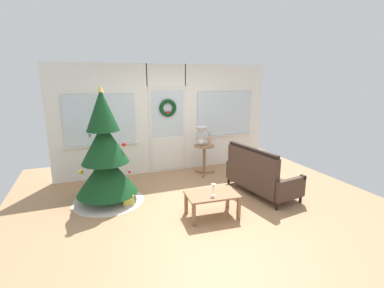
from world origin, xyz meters
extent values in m
plane|color=#AD7F56|center=(0.00, 0.00, 0.00)|extent=(6.76, 6.76, 0.00)
cube|color=white|center=(-1.52, 2.09, 1.27)|extent=(2.15, 0.08, 2.55)
cube|color=white|center=(1.52, 2.09, 1.27)|extent=(2.15, 0.08, 2.55)
cube|color=white|center=(0.00, 2.09, 2.30)|extent=(0.94, 0.08, 0.50)
cube|color=silver|center=(0.00, 2.05, 1.02)|extent=(0.90, 0.05, 2.05)
cube|color=white|center=(0.00, 2.03, 0.45)|extent=(0.78, 0.02, 0.80)
cube|color=silver|center=(0.00, 2.03, 1.40)|extent=(0.78, 0.01, 1.10)
cube|color=silver|center=(-1.52, 2.03, 1.35)|extent=(1.50, 0.01, 1.10)
cube|color=silver|center=(1.52, 2.03, 1.35)|extent=(1.50, 0.01, 1.10)
cube|color=silver|center=(-1.52, 2.02, 0.78)|extent=(1.59, 0.06, 0.03)
cube|color=silver|center=(1.52, 2.02, 0.78)|extent=(1.59, 0.06, 0.03)
torus|color=#123B1B|center=(0.00, 1.99, 1.55)|extent=(0.41, 0.09, 0.41)
cube|color=red|center=(0.00, 1.97, 1.42)|extent=(0.10, 0.02, 0.10)
cylinder|color=#4C331E|center=(-1.54, 0.75, 0.13)|extent=(0.10, 0.10, 0.26)
cone|color=beige|center=(-1.54, 0.75, 0.05)|extent=(1.30, 1.30, 0.10)
cone|color=#14421E|center=(-1.54, 0.75, 0.53)|extent=(1.10, 1.10, 0.73)
cone|color=#14421E|center=(-1.54, 0.75, 1.12)|extent=(0.84, 0.84, 0.73)
cone|color=#14421E|center=(-1.54, 0.75, 1.70)|extent=(0.57, 0.57, 0.73)
cone|color=#E0BC4C|center=(-1.54, 0.75, 2.06)|extent=(0.12, 0.12, 0.12)
sphere|color=red|center=(-1.13, 0.76, 0.51)|extent=(0.05, 0.05, 0.05)
sphere|color=gold|center=(-1.98, 0.86, 0.59)|extent=(0.08, 0.08, 0.08)
sphere|color=silver|center=(-1.79, 0.86, 1.24)|extent=(0.07, 0.07, 0.07)
sphere|color=#264CB2|center=(-1.50, 1.10, 0.80)|extent=(0.07, 0.07, 0.07)
sphere|color=red|center=(-1.21, 0.70, 1.07)|extent=(0.07, 0.07, 0.07)
sphere|color=gold|center=(-1.59, 1.03, 1.22)|extent=(0.06, 0.06, 0.06)
cylinder|color=black|center=(1.75, -0.59, 0.07)|extent=(0.05, 0.05, 0.14)
cylinder|color=black|center=(1.55, 0.78, 0.07)|extent=(0.05, 0.05, 0.14)
cylinder|color=black|center=(1.16, -0.68, 0.07)|extent=(0.05, 0.05, 0.14)
cylinder|color=black|center=(0.96, 0.70, 0.07)|extent=(0.05, 0.05, 0.14)
cube|color=#473328|center=(1.35, 0.05, 0.21)|extent=(0.90, 1.42, 0.14)
cube|color=#473328|center=(1.06, 0.01, 0.59)|extent=(0.31, 1.33, 0.62)
cube|color=black|center=(1.06, 0.01, 0.93)|extent=(0.27, 1.30, 0.06)
cube|color=#473328|center=(1.45, -0.65, 0.33)|extent=(0.67, 0.18, 0.38)
cylinder|color=black|center=(1.74, -0.61, 0.50)|extent=(0.10, 0.10, 0.09)
cube|color=#473328|center=(1.25, 0.76, 0.33)|extent=(0.67, 0.18, 0.38)
cylinder|color=black|center=(1.54, 0.80, 0.50)|extent=(0.10, 0.10, 0.09)
cylinder|color=#8E6642|center=(0.72, 1.49, 0.69)|extent=(0.48, 0.48, 0.02)
cylinder|color=#8E6642|center=(0.72, 1.49, 0.34)|extent=(0.07, 0.07, 0.68)
cube|color=#8E6642|center=(0.88, 1.49, 0.02)|extent=(0.20, 0.05, 0.04)
cube|color=#8E6642|center=(0.64, 1.62, 0.02)|extent=(0.14, 0.20, 0.04)
cube|color=#8E6642|center=(0.64, 1.35, 0.02)|extent=(0.14, 0.20, 0.04)
sphere|color=silver|center=(0.66, 1.53, 0.78)|extent=(0.16, 0.16, 0.16)
cylinder|color=silver|center=(0.66, 1.53, 0.91)|extent=(0.02, 0.02, 0.06)
cone|color=silver|center=(0.66, 1.53, 1.04)|extent=(0.28, 0.28, 0.20)
cylinder|color=tan|center=(0.82, 1.43, 0.78)|extent=(0.09, 0.09, 0.16)
sphere|color=tan|center=(0.82, 1.43, 0.86)|extent=(0.10, 0.10, 0.10)
cylinder|color=#4C7042|center=(0.80, 1.43, 0.96)|extent=(0.07, 0.01, 0.17)
cylinder|color=#4C7042|center=(0.82, 1.43, 0.96)|extent=(0.01, 0.01, 0.18)
cylinder|color=#4C7042|center=(0.84, 1.43, 0.96)|extent=(0.07, 0.01, 0.17)
cube|color=#8E6642|center=(0.01, -0.47, 0.38)|extent=(0.88, 0.58, 0.03)
cube|color=#8E6642|center=(-0.39, -0.66, 0.18)|extent=(0.05, 0.05, 0.37)
cube|color=#8E6642|center=(0.37, -0.72, 0.18)|extent=(0.05, 0.05, 0.37)
cube|color=#8E6642|center=(-0.35, -0.22, 0.18)|extent=(0.05, 0.05, 0.37)
cube|color=#8E6642|center=(0.40, -0.28, 0.18)|extent=(0.05, 0.05, 0.37)
cylinder|color=silver|center=(0.00, -0.54, 0.40)|extent=(0.06, 0.06, 0.01)
cylinder|color=silver|center=(0.00, -0.54, 0.45)|extent=(0.01, 0.01, 0.10)
cone|color=silver|center=(0.00, -0.54, 0.55)|extent=(0.08, 0.08, 0.09)
cube|color=#D8C64C|center=(-1.22, 0.46, 0.10)|extent=(0.19, 0.17, 0.19)
camera|label=1|loc=(-1.82, -4.33, 2.25)|focal=26.19mm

